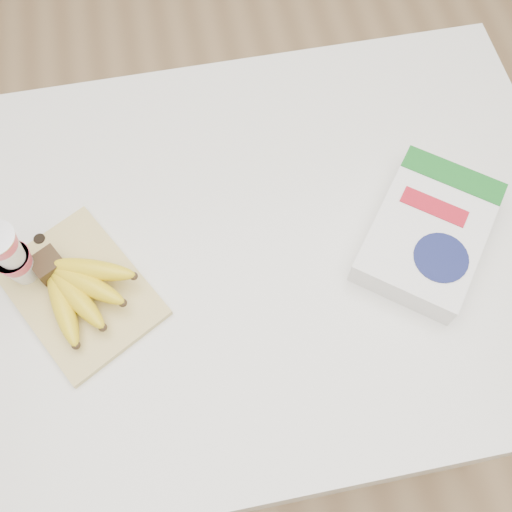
# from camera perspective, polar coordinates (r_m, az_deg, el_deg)

# --- Properties ---
(room) EXTENTS (4.00, 4.00, 4.00)m
(room) POSITION_cam_1_polar(r_m,az_deg,el_deg) (0.65, -4.86, 16.81)
(room) COLOR tan
(room) RESTS_ON ground
(table) EXTENTS (1.25, 0.83, 0.94)m
(table) POSITION_cam_1_polar(r_m,az_deg,el_deg) (1.43, -2.12, -7.15)
(table) COLOR white
(table) RESTS_ON ground
(cutting_board) EXTENTS (0.29, 0.32, 0.01)m
(cutting_board) POSITION_cam_1_polar(r_m,az_deg,el_deg) (1.00, -17.16, -3.42)
(cutting_board) COLOR #D8C376
(cutting_board) RESTS_ON table
(bananas) EXTENTS (0.18, 0.18, 0.06)m
(bananas) POSITION_cam_1_polar(r_m,az_deg,el_deg) (0.97, -17.52, -2.97)
(bananas) COLOR #382816
(bananas) RESTS_ON cutting_board
(yogurt_stack) EXTENTS (0.06, 0.06, 0.14)m
(yogurt_stack) POSITION_cam_1_polar(r_m,az_deg,el_deg) (0.97, -23.38, 0.05)
(yogurt_stack) COLOR white
(yogurt_stack) RESTS_ON cutting_board
(cereal_box) EXTENTS (0.30, 0.32, 0.06)m
(cereal_box) POSITION_cam_1_polar(r_m,az_deg,el_deg) (1.02, 16.84, 2.33)
(cereal_box) COLOR white
(cereal_box) RESTS_ON table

